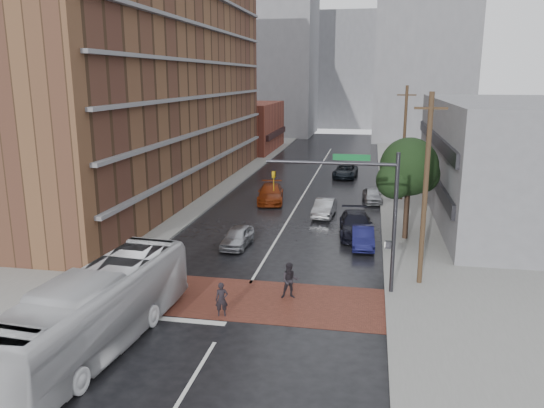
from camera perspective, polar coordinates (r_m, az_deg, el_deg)
The scene contains 24 objects.
ground at distance 26.18m, azimuth -3.64°, elevation -10.59°, with size 160.00×160.00×0.00m, color black.
crosswalk at distance 26.62m, azimuth -3.37°, elevation -10.14°, with size 14.00×5.00×0.02m, color brown.
sidewalk_west at distance 52.31m, azimuth -9.16°, elevation 1.63°, with size 9.00×90.00×0.15m, color gray.
sidewalk_east at distance 49.60m, azimuth 16.73°, elevation 0.57°, with size 9.00×90.00×0.15m, color gray.
apartment_block at distance 51.32m, azimuth -12.91°, elevation 16.88°, with size 10.00×44.00×28.00m, color brown.
storefront_west at distance 79.54m, azimuth -2.53°, elevation 8.30°, with size 8.00×16.00×7.00m, color brown.
building_east at distance 44.83m, azimuth 24.13°, elevation 4.40°, with size 11.00×26.00×9.00m, color gray.
distant_tower_west at distance 103.24m, azimuth -0.59°, elevation 16.45°, with size 18.00×16.00×32.00m, color gray.
distant_tower_east at distance 95.76m, azimuth 16.13°, elevation 17.37°, with size 16.00×14.00×36.00m, color gray.
distant_tower_center at distance 118.30m, azimuth 7.95°, elevation 14.01°, with size 12.00×10.00×24.00m, color gray.
street_tree at distance 35.77m, azimuth 14.53°, elevation 3.50°, with size 4.20×4.10×6.90m.
signal_mast at distance 26.32m, azimuth 10.01°, elevation 0.24°, with size 6.50×0.30×7.20m.
utility_pole_near at distance 27.84m, azimuth 16.18°, elevation 1.49°, with size 1.60×0.26×10.00m.
utility_pole_far at distance 47.55m, azimuth 14.01°, elevation 6.41°, with size 1.60×0.26×10.00m.
transit_bus at distance 22.67m, azimuth -18.35°, elevation -10.81°, with size 2.70×11.56×3.22m, color silver.
pedestrian_a at distance 24.63m, azimuth -5.43°, elevation -10.20°, with size 0.58×0.38×1.60m, color black.
pedestrian_b at distance 26.37m, azimuth 1.95°, elevation -8.24°, with size 0.89×0.69×1.82m, color black.
car_travel_a at distance 34.29m, azimuth -3.74°, elevation -3.54°, with size 1.53×3.80×1.30m, color #AEAFB6.
car_travel_b at distance 41.75m, azimuth 5.66°, elevation -0.42°, with size 1.44×4.14×1.36m, color #A6A9AD.
car_travel_c at distance 46.33m, azimuth -0.16°, elevation 1.15°, with size 2.17×5.33×1.55m, color maroon.
suv_travel at distance 58.27m, azimuth 7.90°, elevation 3.51°, with size 2.34×5.07×1.41m, color black.
car_parked_near at distance 34.63m, azimuth 9.75°, elevation -3.53°, with size 1.38×3.97×1.31m, color #141546.
car_parked_mid at distance 37.01m, azimuth 9.00°, elevation -2.17°, with size 2.20×5.41×1.57m, color black.
car_parked_far at distance 47.01m, azimuth 10.74°, elevation 0.94°, with size 1.53×3.81×1.30m, color #9C9FA4.
Camera 1 is at (6.00, -23.14, 10.67)m, focal length 35.00 mm.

